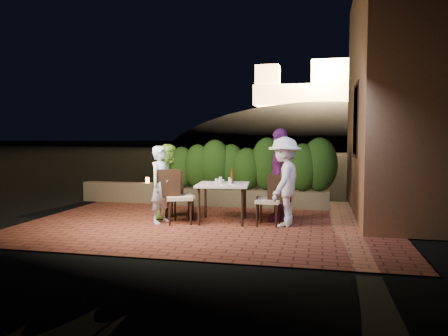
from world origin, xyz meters
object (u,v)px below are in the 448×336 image
(bowl, at_px, (220,181))
(chair_right_front, at_px, (269,200))
(diner_blue, at_px, (161,185))
(chair_left_back, at_px, (182,195))
(dining_table, at_px, (223,203))
(chair_right_back, at_px, (268,197))
(diner_purple, at_px, (280,175))
(diner_green, at_px, (170,181))
(beer_bottle, at_px, (232,176))
(diner_white, at_px, (284,182))
(chair_left_front, at_px, (179,196))
(parapet_lamp, at_px, (147,180))

(bowl, distance_m, chair_right_front, 1.15)
(diner_blue, bearing_deg, chair_left_back, -6.43)
(chair_right_front, bearing_deg, dining_table, -4.30)
(diner_blue, bearing_deg, chair_right_back, -53.10)
(diner_purple, bearing_deg, diner_green, -83.66)
(dining_table, xyz_separation_m, beer_bottle, (0.17, 0.08, 0.52))
(chair_right_back, relative_size, diner_purple, 0.50)
(beer_bottle, relative_size, diner_purple, 0.16)
(chair_left_back, xyz_separation_m, diner_purple, (1.97, 0.19, 0.44))
(beer_bottle, distance_m, chair_right_front, 0.88)
(beer_bottle, distance_m, diner_purple, 0.96)
(bowl, bearing_deg, chair_right_front, -22.20)
(dining_table, bearing_deg, chair_right_back, 22.34)
(diner_white, bearing_deg, chair_right_back, -133.11)
(diner_purple, bearing_deg, chair_left_front, -68.13)
(diner_purple, bearing_deg, diner_blue, -70.16)
(chair_right_front, xyz_separation_m, chair_right_back, (-0.06, 0.49, -0.02))
(chair_right_back, bearing_deg, chair_right_front, 80.27)
(dining_table, distance_m, diner_green, 1.23)
(bowl, height_order, diner_blue, diner_blue)
(beer_bottle, relative_size, chair_right_front, 0.31)
(chair_left_front, relative_size, diner_purple, 0.57)
(chair_left_back, bearing_deg, diner_blue, -141.76)
(diner_blue, bearing_deg, diner_white, -67.32)
(diner_blue, bearing_deg, chair_left_front, -65.79)
(chair_left_back, bearing_deg, bowl, -21.73)
(diner_blue, relative_size, diner_green, 0.98)
(chair_right_front, xyz_separation_m, diner_blue, (-2.04, -0.24, 0.26))
(diner_blue, relative_size, parapet_lamp, 10.62)
(parapet_lamp, bearing_deg, dining_table, -40.36)
(beer_bottle, distance_m, bowl, 0.37)
(dining_table, xyz_separation_m, diner_green, (-1.15, 0.16, 0.38))
(chair_right_back, bearing_deg, beer_bottle, 4.10)
(chair_left_back, distance_m, chair_right_back, 1.74)
(dining_table, bearing_deg, diner_purple, 19.41)
(chair_right_front, xyz_separation_m, diner_white, (0.29, 0.01, 0.35))
(bowl, xyz_separation_m, diner_white, (1.32, -0.41, 0.06))
(chair_left_front, distance_m, chair_right_front, 1.70)
(bowl, height_order, chair_left_back, chair_left_back)
(beer_bottle, relative_size, diner_blue, 0.20)
(chair_left_back, bearing_deg, dining_table, -40.50)
(bowl, height_order, chair_right_front, chair_right_front)
(chair_left_front, bearing_deg, diner_white, -16.54)
(diner_white, bearing_deg, dining_table, -85.87)
(diner_blue, xyz_separation_m, diner_purple, (2.21, 0.76, 0.17))
(beer_bottle, bearing_deg, parapet_lamp, 142.65)
(bowl, distance_m, diner_purple, 1.21)
(chair_right_back, height_order, diner_white, diner_white)
(dining_table, bearing_deg, diner_blue, -161.30)
(chair_right_back, relative_size, diner_white, 0.55)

